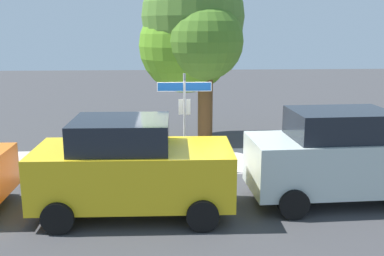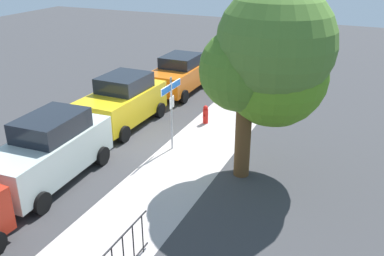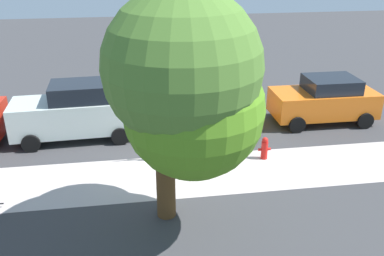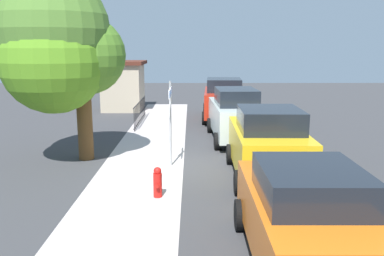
{
  "view_description": "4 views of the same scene",
  "coord_description": "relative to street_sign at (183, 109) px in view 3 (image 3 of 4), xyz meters",
  "views": [
    {
      "loc": [
        -0.48,
        -11.46,
        3.91
      ],
      "look_at": [
        0.22,
        1.06,
        1.06
      ],
      "focal_mm": 41.82,
      "sensor_mm": 36.0,
      "label": 1
    },
    {
      "loc": [
        12.48,
        6.72,
        6.82
      ],
      "look_at": [
        0.15,
        1.26,
        1.02
      ],
      "focal_mm": 39.79,
      "sensor_mm": 36.0,
      "label": 2
    },
    {
      "loc": [
        1.48,
        12.57,
        6.66
      ],
      "look_at": [
        -0.37,
        0.06,
        1.04
      ],
      "focal_mm": 39.08,
      "sensor_mm": 36.0,
      "label": 3
    },
    {
      "loc": [
        -12.45,
        -0.24,
        3.72
      ],
      "look_at": [
        0.78,
        -0.27,
        1.06
      ],
      "focal_mm": 37.96,
      "sensor_mm": 36.0,
      "label": 4
    }
  ],
  "objects": [
    {
      "name": "ground_plane",
      "position": [
        0.02,
        -0.4,
        -1.87
      ],
      "size": [
        60.0,
        60.0,
        0.0
      ],
      "primitive_type": "plane",
      "color": "#38383A"
    },
    {
      "name": "sidewalk_strip",
      "position": [
        2.02,
        0.9,
        -1.86
      ],
      "size": [
        24.0,
        2.6,
        0.0
      ],
      "primitive_type": "cube",
      "color": "#B3A8A5",
      "rests_on": "ground_plane"
    },
    {
      "name": "street_sign",
      "position": [
        0.0,
        0.0,
        0.0
      ],
      "size": [
        1.46,
        0.07,
        2.69
      ],
      "color": "#9EA0A5",
      "rests_on": "ground_plane"
    },
    {
      "name": "shade_tree",
      "position": [
        0.41,
        3.44,
        1.87
      ],
      "size": [
        3.58,
        3.9,
        5.98
      ],
      "color": "brown",
      "rests_on": "ground_plane"
    },
    {
      "name": "car_orange",
      "position": [
        -6.02,
        -2.56,
        -0.94
      ],
      "size": [
        4.08,
        2.05,
        1.84
      ],
      "rotation": [
        0.0,
        0.0,
        -0.01
      ],
      "color": "orange",
      "rests_on": "ground_plane"
    },
    {
      "name": "car_yellow",
      "position": [
        -1.22,
        -2.82,
        -0.85
      ],
      "size": [
        4.14,
        2.16,
        2.05
      ],
      "rotation": [
        0.0,
        0.0,
        -0.02
      ],
      "color": "gold",
      "rests_on": "ground_plane"
    },
    {
      "name": "car_silver",
      "position": [
        3.57,
        -2.4,
        -0.82
      ],
      "size": [
        4.56,
        2.08,
        2.11
      ],
      "rotation": [
        0.0,
        0.0,
        0.04
      ],
      "color": "#B5C2BD",
      "rests_on": "ground_plane"
    },
    {
      "name": "fire_hydrant",
      "position": [
        -2.72,
        0.2,
        -1.48
      ],
      "size": [
        0.42,
        0.22,
        0.78
      ],
      "color": "red",
      "rests_on": "ground_plane"
    }
  ]
}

